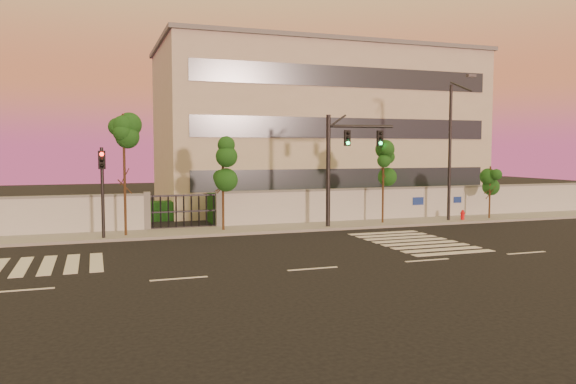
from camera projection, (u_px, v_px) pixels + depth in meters
The scene contains 14 objects.
ground at pixel (313, 269), 21.12m from camera, with size 120.00×120.00×0.00m, color black.
sidewalk at pixel (243, 230), 31.01m from camera, with size 60.00×3.00×0.15m, color gray.
perimeter_wall at pixel (238, 209), 32.38m from camera, with size 60.00×0.36×2.20m.
hedge_row at pixel (244, 208), 35.33m from camera, with size 41.00×4.25×1.80m.
institutional_building at pixel (316, 129), 44.33m from camera, with size 24.40×12.40×12.25m.
road_markings at pixel (246, 254), 24.15m from camera, with size 57.00×7.62×0.02m.
street_tree_c at pixel (124, 147), 28.24m from camera, with size 1.64×1.30×6.29m.
street_tree_d at pixel (223, 163), 30.26m from camera, with size 1.57×1.25×5.17m.
street_tree_e at pixel (383, 164), 33.35m from camera, with size 1.49×1.19×4.95m.
street_tree_f at pixel (490, 181), 35.62m from camera, with size 1.37×1.09×3.45m.
traffic_signal_main at pixel (342, 157), 31.92m from camera, with size 4.08×0.65×6.46m.
traffic_signal_secondary at pixel (102, 182), 27.48m from camera, with size 0.36×0.34×4.61m.
streetlight_east at pixel (452, 145), 34.27m from camera, with size 0.53×2.13×8.84m.
fire_hydrant at pixel (463, 216), 34.91m from camera, with size 0.30×0.29×0.76m.
Camera 1 is at (-7.71, -19.39, 4.45)m, focal length 35.00 mm.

